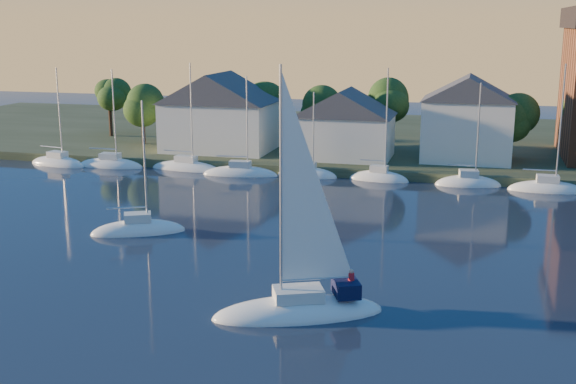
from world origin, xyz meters
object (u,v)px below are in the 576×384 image
(clubhouse_east, at_px, (468,117))
(hero_sailboat, at_px, (301,304))
(clubhouse_west, at_px, (219,111))
(clubhouse_centre, at_px, (345,123))
(drifting_sailboat_left, at_px, (138,232))

(clubhouse_east, bearing_deg, hero_sailboat, -99.88)
(clubhouse_west, xyz_separation_m, hero_sailboat, (21.81, -46.04, -5.30))
(hero_sailboat, bearing_deg, clubhouse_centre, -106.70)
(hero_sailboat, bearing_deg, clubhouse_east, -123.93)
(clubhouse_west, relative_size, clubhouse_centre, 1.18)
(clubhouse_centre, height_order, hero_sailboat, hero_sailboat)
(clubhouse_east, bearing_deg, clubhouse_centre, -171.87)
(clubhouse_centre, bearing_deg, clubhouse_west, 176.42)
(clubhouse_west, distance_m, hero_sailboat, 51.22)
(clubhouse_east, bearing_deg, drifting_sailboat_left, -126.23)
(clubhouse_west, bearing_deg, clubhouse_centre, -3.58)
(clubhouse_west, distance_m, drifting_sailboat_left, 33.96)
(clubhouse_centre, xyz_separation_m, drifting_sailboat_left, (-10.97, -32.08, -5.04))
(clubhouse_west, xyz_separation_m, clubhouse_east, (30.00, 1.00, 0.07))
(clubhouse_west, height_order, drifting_sailboat_left, drifting_sailboat_left)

